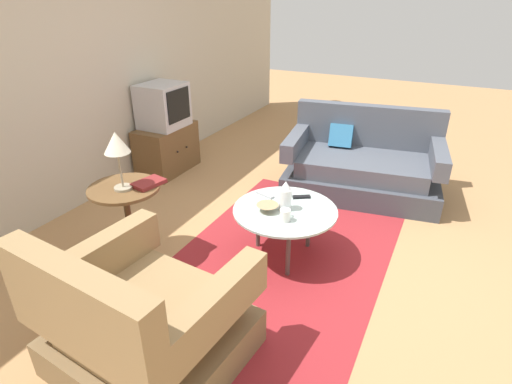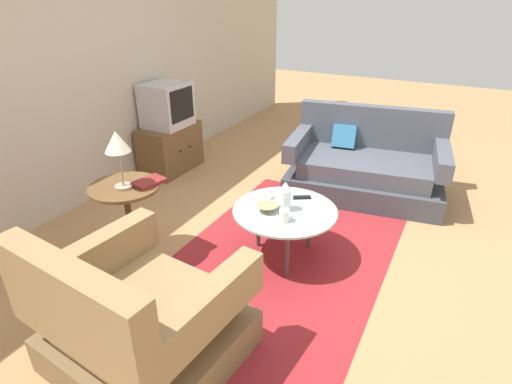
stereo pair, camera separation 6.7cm
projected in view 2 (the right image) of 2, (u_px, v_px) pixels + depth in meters
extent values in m
plane|color=#AD7F51|center=(301.00, 257.00, 3.43)|extent=(16.00, 16.00, 0.00)
cube|color=#BCB29E|center=(67.00, 68.00, 3.86)|extent=(9.00, 0.12, 2.70)
cube|color=maroon|center=(283.00, 255.00, 3.46)|extent=(2.64, 1.65, 0.00)
cube|color=brown|center=(151.00, 340.00, 2.47)|extent=(1.03, 1.08, 0.24)
cube|color=#93754C|center=(147.00, 314.00, 2.37)|extent=(0.87, 0.79, 0.18)
cube|color=#93754C|center=(74.00, 309.00, 1.92)|extent=(0.23, 1.01, 0.51)
cube|color=#93754C|center=(202.00, 314.00, 2.07)|extent=(0.95, 0.23, 0.25)
cube|color=#93754C|center=(93.00, 259.00, 2.49)|extent=(0.95, 0.23, 0.25)
cube|color=#3E424B|center=(363.00, 183.00, 4.45)|extent=(1.14, 1.72, 0.24)
cube|color=#4C515B|center=(365.00, 166.00, 4.36)|extent=(0.96, 1.42, 0.18)
cube|color=#4C515B|center=(372.00, 126.00, 4.55)|extent=(0.37, 1.60, 0.46)
cube|color=#4C515B|center=(299.00, 141.00, 4.49)|extent=(0.93, 0.27, 0.20)
cube|color=#4C515B|center=(442.00, 158.00, 4.06)|extent=(0.93, 0.27, 0.20)
cube|color=teal|center=(344.00, 136.00, 4.56)|extent=(0.23, 0.28, 0.28)
cylinder|color=#B2C6C1|center=(285.00, 210.00, 3.26)|extent=(0.84, 0.84, 0.02)
cylinder|color=#4C4742|center=(258.00, 225.00, 3.50)|extent=(0.04, 0.04, 0.43)
cylinder|color=#4C4742|center=(287.00, 252.00, 3.13)|extent=(0.04, 0.04, 0.43)
cylinder|color=#4C4742|center=(309.00, 226.00, 3.48)|extent=(0.04, 0.04, 0.43)
cylinder|color=brown|center=(124.00, 187.00, 3.18)|extent=(0.55, 0.55, 0.02)
cylinder|color=#47311C|center=(130.00, 223.00, 3.32)|extent=(0.05, 0.05, 0.63)
cylinder|color=#47311C|center=(135.00, 254.00, 3.46)|extent=(0.30, 0.30, 0.02)
cube|color=brown|center=(171.00, 148.00, 4.99)|extent=(0.76, 0.43, 0.56)
sphere|color=black|center=(181.00, 151.00, 4.81)|extent=(0.02, 0.02, 0.02)
sphere|color=black|center=(190.00, 147.00, 4.95)|extent=(0.02, 0.02, 0.02)
cube|color=#B7B7BC|center=(167.00, 105.00, 4.75)|extent=(0.50, 0.45, 0.50)
cube|color=black|center=(182.00, 105.00, 4.64)|extent=(0.40, 0.01, 0.36)
cylinder|color=#9E937A|center=(124.00, 186.00, 3.14)|extent=(0.14, 0.14, 0.02)
cylinder|color=#9E937A|center=(121.00, 169.00, 3.07)|extent=(0.02, 0.02, 0.28)
cone|color=beige|center=(117.00, 141.00, 2.97)|extent=(0.19, 0.19, 0.16)
cylinder|color=white|center=(285.00, 200.00, 3.22)|extent=(0.10, 0.10, 0.18)
cone|color=white|center=(286.00, 186.00, 3.17)|extent=(0.09, 0.09, 0.07)
cylinder|color=white|center=(284.00, 216.00, 3.07)|extent=(0.08, 0.08, 0.10)
torus|color=white|center=(287.00, 212.00, 3.12)|extent=(0.07, 0.01, 0.07)
cone|color=tan|center=(267.00, 208.00, 3.22)|extent=(0.18, 0.18, 0.06)
cube|color=black|center=(302.00, 197.00, 3.43)|extent=(0.11, 0.15, 0.02)
cube|color=#B2B2B7|center=(265.00, 195.00, 3.47)|extent=(0.09, 0.18, 0.02)
cube|color=maroon|center=(149.00, 182.00, 3.20)|extent=(0.27, 0.20, 0.03)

